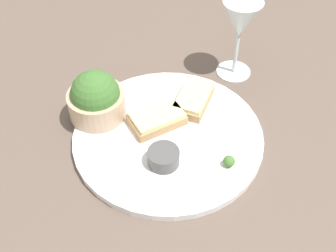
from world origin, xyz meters
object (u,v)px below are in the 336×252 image
at_px(cheese_toast_near, 157,118).
at_px(wine_glass, 240,23).
at_px(salad_bowl, 96,99).
at_px(sauce_ramekin, 164,157).
at_px(cheese_toast_far, 193,99).

height_order(cheese_toast_near, wine_glass, wine_glass).
xyz_separation_m(salad_bowl, wine_glass, (-0.29, 0.11, 0.07)).
relative_size(salad_bowl, wine_glass, 0.63).
bearing_deg(sauce_ramekin, wine_glass, -167.99).
xyz_separation_m(salad_bowl, cheese_toast_far, (-0.14, 0.12, -0.03)).
bearing_deg(cheese_toast_near, wine_glass, 177.54).
xyz_separation_m(cheese_toast_near, wine_glass, (-0.23, 0.01, 0.10)).
bearing_deg(cheese_toast_far, wine_glass, -177.12).
xyz_separation_m(sauce_ramekin, cheese_toast_far, (-0.15, -0.05, -0.00)).
xyz_separation_m(cheese_toast_far, wine_glass, (-0.15, -0.01, 0.10)).
height_order(sauce_ramekin, wine_glass, wine_glass).
distance_m(salad_bowl, cheese_toast_far, 0.19).
bearing_deg(salad_bowl, cheese_toast_near, 119.35).
height_order(cheese_toast_near, cheese_toast_far, same).
bearing_deg(sauce_ramekin, salad_bowl, -91.59).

